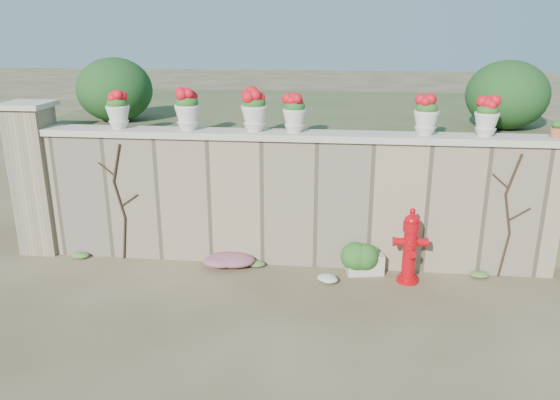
# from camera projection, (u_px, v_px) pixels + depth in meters

# --- Properties ---
(ground) EXTENTS (80.00, 80.00, 0.00)m
(ground) POSITION_uv_depth(u_px,v_px,m) (276.00, 317.00, 7.12)
(ground) COLOR #4C3F26
(ground) RESTS_ON ground
(stone_wall) EXTENTS (8.00, 0.40, 2.00)m
(stone_wall) POSITION_uv_depth(u_px,v_px,m) (290.00, 202.00, 8.51)
(stone_wall) COLOR gray
(stone_wall) RESTS_ON ground
(wall_cap) EXTENTS (8.10, 0.52, 0.10)m
(wall_cap) POSITION_uv_depth(u_px,v_px,m) (290.00, 135.00, 8.19)
(wall_cap) COLOR beige
(wall_cap) RESTS_ON stone_wall
(gate_pillar) EXTENTS (0.72, 0.72, 2.48)m
(gate_pillar) POSITION_uv_depth(u_px,v_px,m) (37.00, 178.00, 8.88)
(gate_pillar) COLOR gray
(gate_pillar) RESTS_ON ground
(raised_fill) EXTENTS (9.00, 6.00, 2.00)m
(raised_fill) POSITION_uv_depth(u_px,v_px,m) (305.00, 155.00, 11.54)
(raised_fill) COLOR #384C23
(raised_fill) RESTS_ON ground
(back_shrub_left) EXTENTS (1.30, 1.30, 1.10)m
(back_shrub_left) POSITION_uv_depth(u_px,v_px,m) (115.00, 90.00, 9.51)
(back_shrub_left) COLOR #143814
(back_shrub_left) RESTS_ON raised_fill
(back_shrub_right) EXTENTS (1.30, 1.30, 1.10)m
(back_shrub_right) POSITION_uv_depth(u_px,v_px,m) (507.00, 95.00, 8.80)
(back_shrub_right) COLOR #143814
(back_shrub_right) RESTS_ON raised_fill
(vine_left) EXTENTS (0.60, 0.04, 1.91)m
(vine_left) POSITION_uv_depth(u_px,v_px,m) (120.00, 201.00, 8.59)
(vine_left) COLOR black
(vine_left) RESTS_ON ground
(vine_right) EXTENTS (0.60, 0.04, 1.91)m
(vine_right) POSITION_uv_depth(u_px,v_px,m) (508.00, 215.00, 7.96)
(vine_right) COLOR black
(vine_right) RESTS_ON ground
(fire_hydrant) EXTENTS (0.49, 0.35, 1.14)m
(fire_hydrant) POSITION_uv_depth(u_px,v_px,m) (410.00, 246.00, 7.92)
(fire_hydrant) COLOR #B7070E
(fire_hydrant) RESTS_ON ground
(planter_box) EXTENTS (0.60, 0.42, 0.45)m
(planter_box) POSITION_uv_depth(u_px,v_px,m) (365.00, 260.00, 8.32)
(planter_box) COLOR beige
(planter_box) RESTS_ON ground
(green_shrub) EXTENTS (0.67, 0.61, 0.64)m
(green_shrub) POSITION_uv_depth(u_px,v_px,m) (363.00, 255.00, 8.22)
(green_shrub) COLOR #1E5119
(green_shrub) RESTS_ON ground
(magenta_clump) EXTENTS (0.97, 0.65, 0.26)m
(magenta_clump) POSITION_uv_depth(u_px,v_px,m) (225.00, 261.00, 8.47)
(magenta_clump) COLOR #CF2987
(magenta_clump) RESTS_ON ground
(white_flowers) EXTENTS (0.48, 0.38, 0.17)m
(white_flowers) POSITION_uv_depth(u_px,v_px,m) (325.00, 277.00, 8.03)
(white_flowers) COLOR white
(white_flowers) RESTS_ON ground
(urn_pot_0) EXTENTS (0.36, 0.36, 0.57)m
(urn_pot_0) POSITION_uv_depth(u_px,v_px,m) (118.00, 110.00, 8.37)
(urn_pot_0) COLOR beige
(urn_pot_0) RESTS_ON wall_cap
(urn_pot_1) EXTENTS (0.39, 0.39, 0.61)m
(urn_pot_1) POSITION_uv_depth(u_px,v_px,m) (187.00, 110.00, 8.25)
(urn_pot_1) COLOR beige
(urn_pot_1) RESTS_ON wall_cap
(urn_pot_2) EXTENTS (0.40, 0.40, 0.62)m
(urn_pot_2) POSITION_uv_depth(u_px,v_px,m) (254.00, 111.00, 8.14)
(urn_pot_2) COLOR beige
(urn_pot_2) RESTS_ON wall_cap
(urn_pot_3) EXTENTS (0.36, 0.36, 0.56)m
(urn_pot_3) POSITION_uv_depth(u_px,v_px,m) (295.00, 114.00, 8.08)
(urn_pot_3) COLOR beige
(urn_pot_3) RESTS_ON wall_cap
(urn_pot_4) EXTENTS (0.36, 0.36, 0.57)m
(urn_pot_4) POSITION_uv_depth(u_px,v_px,m) (426.00, 116.00, 7.87)
(urn_pot_4) COLOR beige
(urn_pot_4) RESTS_ON wall_cap
(urn_pot_5) EXTENTS (0.35, 0.35, 0.55)m
(urn_pot_5) POSITION_uv_depth(u_px,v_px,m) (487.00, 117.00, 7.79)
(urn_pot_5) COLOR beige
(urn_pot_5) RESTS_ON wall_cap
(terracotta_pot) EXTENTS (0.20, 0.20, 0.23)m
(terracotta_pot) POSITION_uv_depth(u_px,v_px,m) (557.00, 130.00, 7.73)
(terracotta_pot) COLOR #B65B37
(terracotta_pot) RESTS_ON wall_cap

